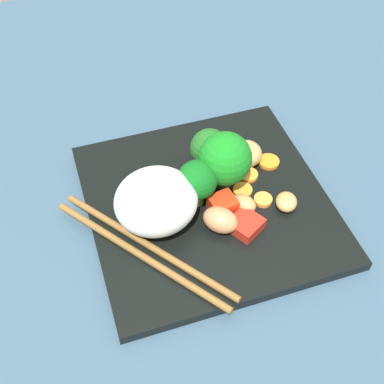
# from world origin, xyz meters

# --- Properties ---
(ground_plane) EXTENTS (1.10, 1.10, 0.02)m
(ground_plane) POSITION_xyz_m (0.00, 0.00, -0.01)
(ground_plane) COLOR #344F63
(square_plate) EXTENTS (0.27, 0.27, 0.01)m
(square_plate) POSITION_xyz_m (0.00, 0.00, 0.01)
(square_plate) COLOR black
(square_plate) RESTS_ON ground_plane
(rice_mound) EXTENTS (0.09, 0.09, 0.07)m
(rice_mound) POSITION_xyz_m (0.06, 0.01, 0.04)
(rice_mound) COLOR white
(rice_mound) RESTS_ON square_plate
(broccoli_floret_0) EXTENTS (0.04, 0.04, 0.06)m
(broccoli_floret_0) POSITION_xyz_m (0.01, 0.00, 0.05)
(broccoli_floret_0) COLOR #74A645
(broccoli_floret_0) RESTS_ON square_plate
(broccoli_floret_1) EXTENTS (0.05, 0.05, 0.06)m
(broccoli_floret_1) POSITION_xyz_m (-0.02, -0.05, 0.05)
(broccoli_floret_1) COLOR #72A846
(broccoli_floret_1) RESTS_ON square_plate
(broccoli_floret_2) EXTENTS (0.06, 0.06, 0.08)m
(broccoli_floret_2) POSITION_xyz_m (-0.02, -0.01, 0.06)
(broccoli_floret_2) COLOR #539144
(broccoli_floret_2) RESTS_ON square_plate
(carrot_slice_0) EXTENTS (0.03, 0.03, 0.00)m
(carrot_slice_0) POSITION_xyz_m (-0.09, -0.03, 0.01)
(carrot_slice_0) COLOR orange
(carrot_slice_0) RESTS_ON square_plate
(carrot_slice_1) EXTENTS (0.03, 0.03, 0.01)m
(carrot_slice_1) POSITION_xyz_m (-0.04, 0.00, 0.01)
(carrot_slice_1) COLOR orange
(carrot_slice_1) RESTS_ON square_plate
(carrot_slice_2) EXTENTS (0.03, 0.03, 0.00)m
(carrot_slice_2) POSITION_xyz_m (-0.06, -0.02, 0.01)
(carrot_slice_2) COLOR orange
(carrot_slice_2) RESTS_ON square_plate
(carrot_slice_3) EXTENTS (0.02, 0.02, 0.01)m
(carrot_slice_3) POSITION_xyz_m (-0.06, 0.02, 0.01)
(carrot_slice_3) COLOR orange
(carrot_slice_3) RESTS_ON square_plate
(pepper_chunk_0) EXTENTS (0.03, 0.03, 0.02)m
(pepper_chunk_0) POSITION_xyz_m (-0.01, 0.02, 0.02)
(pepper_chunk_0) COLOR red
(pepper_chunk_0) RESTS_ON square_plate
(pepper_chunk_1) EXTENTS (0.04, 0.04, 0.01)m
(pepper_chunk_1) POSITION_xyz_m (-0.03, 0.05, 0.02)
(pepper_chunk_1) COLOR red
(pepper_chunk_1) RESTS_ON square_plate
(pepper_chunk_2) EXTENTS (0.02, 0.03, 0.02)m
(pepper_chunk_2) POSITION_xyz_m (0.01, -0.02, 0.02)
(pepper_chunk_2) COLOR red
(pepper_chunk_2) RESTS_ON square_plate
(chicken_piece_0) EXTENTS (0.04, 0.04, 0.03)m
(chicken_piece_0) POSITION_xyz_m (-0.07, -0.04, 0.03)
(chicken_piece_0) COLOR tan
(chicken_piece_0) RESTS_ON square_plate
(chicken_piece_1) EXTENTS (0.03, 0.04, 0.02)m
(chicken_piece_1) POSITION_xyz_m (-0.08, 0.04, 0.02)
(chicken_piece_1) COLOR tan
(chicken_piece_1) RESTS_ON square_plate
(chicken_piece_2) EXTENTS (0.03, 0.04, 0.02)m
(chicken_piece_2) POSITION_xyz_m (-0.03, 0.02, 0.02)
(chicken_piece_2) COLOR tan
(chicken_piece_2) RESTS_ON square_plate
(chicken_piece_3) EXTENTS (0.05, 0.05, 0.03)m
(chicken_piece_3) POSITION_xyz_m (-0.00, 0.04, 0.03)
(chicken_piece_3) COLOR tan
(chicken_piece_3) RESTS_ON square_plate
(chopstick_pair) EXTENTS (0.15, 0.19, 0.01)m
(chopstick_pair) POSITION_xyz_m (0.09, 0.05, 0.02)
(chopstick_pair) COLOR brown
(chopstick_pair) RESTS_ON square_plate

